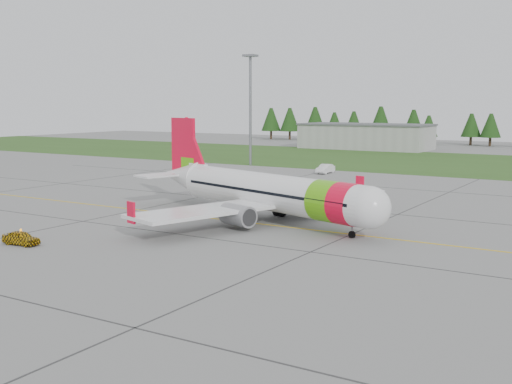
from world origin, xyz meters
The scene contains 9 objects.
ground centered at (0.00, 0.00, 0.00)m, with size 320.00×320.00×0.00m, color gray.
aircraft centered at (0.14, 9.92, 2.84)m, with size 31.59×29.89×9.85m.
follow_me_car centered at (-11.34, -10.10, 1.68)m, with size 1.35×1.14×3.35m, color yellow.
service_van centered at (-13.67, 52.10, 2.31)m, with size 1.61×1.52×4.62m, color white.
grass_strip centered at (0.00, 82.00, 0.01)m, with size 320.00×50.00×0.03m, color #30561E.
taxi_guideline centered at (0.00, 8.00, 0.01)m, with size 120.00×0.25×0.02m, color gold.
hangar_west centered at (-30.00, 110.00, 3.00)m, with size 32.00×14.00×6.00m, color #A8A8A3.
floodlight_mast centered at (-32.00, 58.00, 10.00)m, with size 0.50×0.50×20.00m, color slate.
treeline centered at (0.00, 138.00, 5.00)m, with size 160.00×8.00×10.00m, color #1C3F14, non-canonical shape.
Camera 1 is at (31.98, -43.73, 11.47)m, focal length 45.00 mm.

